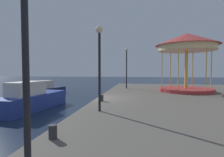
{
  "coord_description": "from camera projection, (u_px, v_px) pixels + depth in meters",
  "views": [
    {
      "loc": [
        2.97,
        -12.37,
        2.77
      ],
      "look_at": [
        0.2,
        5.55,
        1.91
      ],
      "focal_mm": 28.66,
      "sensor_mm": 36.0,
      "label": 1
    }
  ],
  "objects": [
    {
      "name": "quay_dock",
      "position": [
        200.0,
        106.0,
        11.73
      ],
      "size": [
        13.82,
        27.13,
        0.8
      ],
      "primitive_type": "cube",
      "color": "#5B564F",
      "rests_on": "ground"
    },
    {
      "name": "motorboat_navy",
      "position": [
        47.0,
        89.0,
        20.58
      ],
      "size": [
        2.64,
        4.39,
        1.58
      ],
      "color": "#19214C",
      "rests_on": "ground"
    },
    {
      "name": "bollard_south",
      "position": [
        102.0,
        98.0,
        11.31
      ],
      "size": [
        0.24,
        0.24,
        0.4
      ],
      "primitive_type": "cylinder",
      "color": "#2D2D33",
      "rests_on": "quay_dock"
    },
    {
      "name": "lamp_post_mid_promenade",
      "position": [
        99.0,
        53.0,
        8.45
      ],
      "size": [
        0.36,
        0.36,
        4.06
      ],
      "color": "black",
      "rests_on": "quay_dock"
    },
    {
      "name": "lamp_post_far_end",
      "position": [
        127.0,
        61.0,
        19.08
      ],
      "size": [
        0.36,
        0.36,
        4.32
      ],
      "color": "black",
      "rests_on": "quay_dock"
    },
    {
      "name": "motorboat_blue",
      "position": [
        32.0,
        99.0,
        12.43
      ],
      "size": [
        2.43,
        5.91,
        1.99
      ],
      "color": "navy",
      "rests_on": "ground"
    },
    {
      "name": "bollard_north",
      "position": [
        53.0,
        132.0,
        5.12
      ],
      "size": [
        0.24,
        0.24,
        0.4
      ],
      "primitive_type": "cylinder",
      "color": "#2D2D33",
      "rests_on": "quay_dock"
    },
    {
      "name": "lamp_post_near_edge",
      "position": [
        25.0,
        17.0,
        3.1
      ],
      "size": [
        0.36,
        0.36,
        4.21
      ],
      "color": "black",
      "rests_on": "quay_dock"
    },
    {
      "name": "ground_plane",
      "position": [
        97.0,
        109.0,
        12.8
      ],
      "size": [
        120.0,
        120.0,
        0.0
      ],
      "primitive_type": "plane",
      "color": "#162338"
    },
    {
      "name": "carousel",
      "position": [
        187.0,
        48.0,
        16.31
      ],
      "size": [
        5.62,
        5.62,
        5.32
      ],
      "color": "#B23333",
      "rests_on": "quay_dock"
    }
  ]
}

